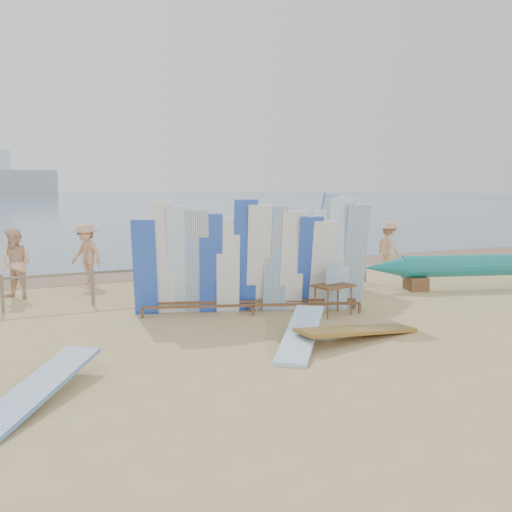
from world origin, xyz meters
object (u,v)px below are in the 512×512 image
side_surfboard_rack (333,248)px  outrigger_canoe (479,267)px  beachgoer_5 (168,249)px  vendor_table (333,299)px  beach_chair_right (195,279)px  beachgoer_extra_0 (389,247)px  beachgoer_3 (87,254)px  beachgoer_4 (196,258)px  beachgoer_7 (254,251)px  beachgoer_8 (307,256)px  stroller (205,273)px  flat_board_e (37,402)px  flat_board_c (358,339)px  beachgoer_9 (329,243)px  flat_board_b (301,344)px  beachgoer_6 (276,255)px  beach_chair_left (167,281)px  beachgoer_2 (16,264)px  main_surfboard_rack (252,262)px

side_surfboard_rack → outrigger_canoe: (4.10, -1.23, -0.60)m
beachgoer_5 → vendor_table: bearing=-147.3°
beach_chair_right → beachgoer_extra_0: size_ratio=0.53×
beachgoer_3 → beachgoer_4: (2.91, -1.39, -0.11)m
outrigger_canoe → beachgoer_5: bearing=158.7°
beachgoer_extra_0 → beachgoer_7: size_ratio=0.97×
beachgoer_8 → stroller: bearing=32.3°
side_surfboard_rack → vendor_table: bearing=-142.7°
flat_board_e → flat_board_c: bearing=41.7°
stroller → beachgoer_9: (5.54, 2.26, 0.43)m
flat_board_b → stroller: (0.25, 6.13, 0.40)m
outrigger_canoe → flat_board_c: (-6.13, -2.90, -0.62)m
flat_board_c → beachgoer_6: beachgoer_6 is taller
beachgoer_4 → flat_board_e: bearing=-63.8°
stroller → beachgoer_5: beachgoer_5 is taller
beachgoer_extra_0 → flat_board_e: bearing=125.6°
flat_board_b → beach_chair_left: size_ratio=2.85×
flat_board_e → vendor_table: bearing=56.6°
outrigger_canoe → side_surfboard_rack: bearing=179.6°
beachgoer_8 → beachgoer_5: bearing=1.4°
stroller → beachgoer_extra_0: beachgoer_extra_0 is taller
beachgoer_4 → side_surfboard_rack: bearing=17.7°
beachgoer_extra_0 → beach_chair_right: bearing=94.8°
vendor_table → flat_board_c: 1.98m
outrigger_canoe → beachgoer_2: beachgoer_2 is taller
outrigger_canoe → beach_chair_right: bearing=172.0°
flat_board_c → beach_chair_right: (-1.22, 6.22, 0.27)m
beachgoer_6 → beachgoer_5: size_ratio=0.97×
vendor_table → beachgoer_4: bearing=98.7°
flat_board_c → beach_chair_right: 6.34m
beachgoer_extra_0 → beachgoer_6: 4.51m
flat_board_c → flat_board_b: size_ratio=1.00×
beachgoer_8 → beachgoer_7: (-1.41, 0.81, 0.11)m
beachgoer_9 → beachgoer_2: size_ratio=0.92×
beachgoer_5 → beachgoer_2: beachgoer_2 is taller
beachgoer_extra_0 → side_surfboard_rack: bearing=125.2°
beach_chair_left → beachgoer_9: bearing=34.3°
beachgoer_3 → flat_board_e: bearing=-45.4°
main_surfboard_rack → beach_chair_right: 3.60m
beach_chair_right → stroller: size_ratio=0.92×
main_surfboard_rack → beach_chair_left: size_ratio=5.49×
flat_board_b → beachgoer_8: 6.84m
beachgoer_8 → flat_board_c: bearing=106.2°
vendor_table → beachgoer_6: 4.12m
beachgoer_9 → beach_chair_left: bearing=-64.3°
beach_chair_left → beachgoer_5: (0.70, 2.44, 0.61)m
outrigger_canoe → beachgoer_8: bearing=157.0°
outrigger_canoe → stroller: 7.80m
beach_chair_left → flat_board_b: bearing=-66.4°
flat_board_b → side_surfboard_rack: bearing=88.6°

